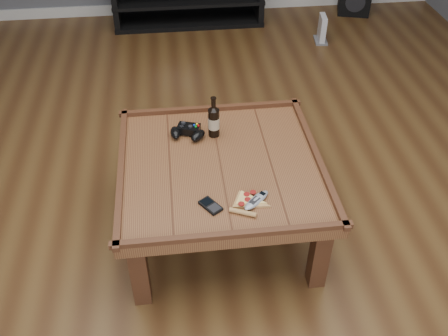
{
  "coord_description": "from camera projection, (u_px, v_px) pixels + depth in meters",
  "views": [
    {
      "loc": [
        -0.21,
        -1.89,
        2.02
      ],
      "look_at": [
        0.0,
        -0.12,
        0.52
      ],
      "focal_mm": 40.0,
      "sensor_mm": 36.0,
      "label": 1
    }
  ],
  "objects": [
    {
      "name": "beer_bottle",
      "position": [
        214.0,
        120.0,
        2.59
      ],
      "size": [
        0.06,
        0.06,
        0.23
      ],
      "color": "black",
      "rests_on": "coffee_table"
    },
    {
      "name": "pizza_slice",
      "position": [
        247.0,
        202.0,
        2.24
      ],
      "size": [
        0.21,
        0.25,
        0.02
      ],
      "rotation": [
        0.0,
        0.0,
        -0.42
      ],
      "color": "tan",
      "rests_on": "coffee_table"
    },
    {
      "name": "game_controller",
      "position": [
        187.0,
        132.0,
        2.63
      ],
      "size": [
        0.2,
        0.17,
        0.06
      ],
      "rotation": [
        0.0,
        0.0,
        -0.32
      ],
      "color": "black",
      "rests_on": "coffee_table"
    },
    {
      "name": "smartphone",
      "position": [
        211.0,
        206.0,
        2.23
      ],
      "size": [
        0.11,
        0.12,
        0.01
      ],
      "rotation": [
        0.0,
        0.0,
        0.61
      ],
      "color": "black",
      "rests_on": "coffee_table"
    },
    {
      "name": "baseboard",
      "position": [
        187.0,
        7.0,
        5.0
      ],
      "size": [
        5.0,
        0.02,
        0.1
      ],
      "primitive_type": "cube",
      "color": "silver",
      "rests_on": "ground"
    },
    {
      "name": "remote_control",
      "position": [
        256.0,
        200.0,
        2.25
      ],
      "size": [
        0.15,
        0.15,
        0.02
      ],
      "rotation": [
        0.0,
        0.0,
        -0.82
      ],
      "color": "gray",
      "rests_on": "coffee_table"
    },
    {
      "name": "coffee_table",
      "position": [
        221.0,
        173.0,
        2.5
      ],
      "size": [
        1.03,
        1.03,
        0.48
      ],
      "color": "#512A17",
      "rests_on": "ground"
    },
    {
      "name": "ground",
      "position": [
        221.0,
        227.0,
        2.75
      ],
      "size": [
        6.0,
        6.0,
        0.0
      ],
      "primitive_type": "plane",
      "color": "#432813",
      "rests_on": "ground"
    },
    {
      "name": "game_console",
      "position": [
        322.0,
        30.0,
        4.45
      ],
      "size": [
        0.13,
        0.2,
        0.24
      ],
      "rotation": [
        0.0,
        0.0,
        -0.12
      ],
      "color": "slate",
      "rests_on": "ground"
    }
  ]
}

